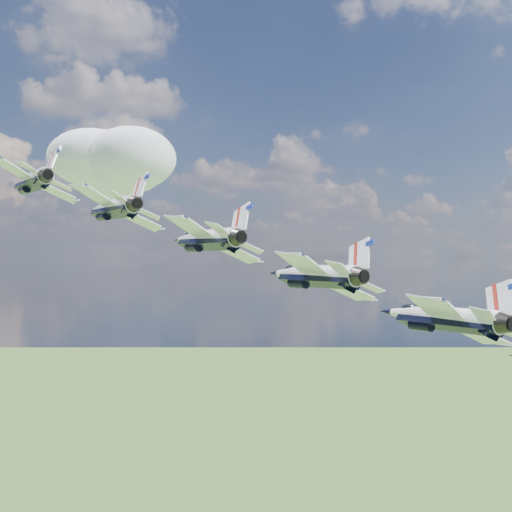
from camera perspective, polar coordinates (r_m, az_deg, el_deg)
name	(u,v)px	position (r m, az deg, el deg)	size (l,w,h in m)	color
cloud_far	(109,167)	(308.35, -12.90, 7.75)	(60.92, 47.86, 23.93)	white
jet_0	(31,181)	(81.40, -19.34, 6.30)	(10.19, 15.08, 4.51)	white
jet_1	(112,208)	(73.36, -12.69, 4.19)	(10.19, 15.08, 4.51)	white
jet_2	(204,239)	(66.66, -4.61, 1.54)	(10.19, 15.08, 4.51)	silver
jet_3	(312,275)	(61.72, 4.98, -1.66)	(10.19, 15.08, 4.51)	white
jet_4	(438,317)	(58.99, 15.88, -5.21)	(10.19, 15.08, 4.51)	white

